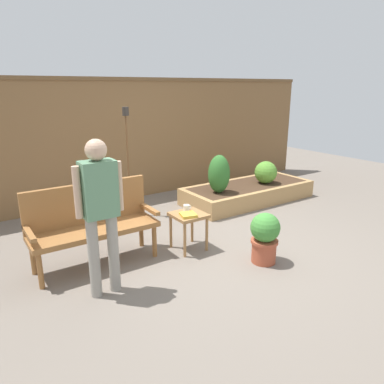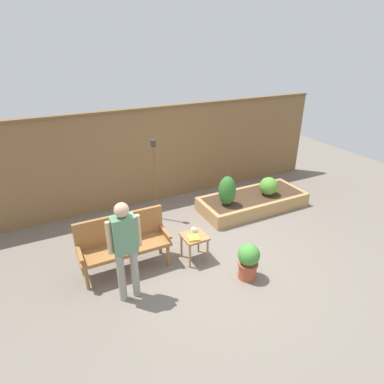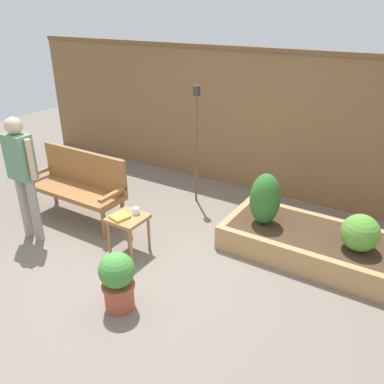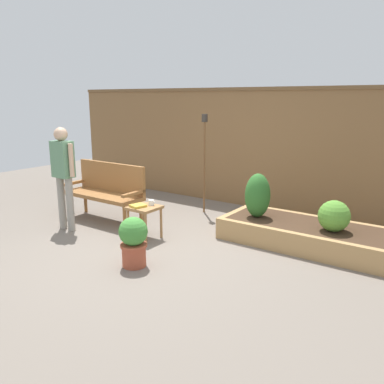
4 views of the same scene
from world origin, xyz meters
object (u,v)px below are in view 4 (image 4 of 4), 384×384
(side_table, at_px, (145,212))
(person_by_bench, at_px, (63,170))
(book_on_table, at_px, (138,206))
(potted_boxwood, at_px, (133,240))
(cup_on_table, at_px, (151,203))
(garden_bench, at_px, (107,188))
(tiki_torch, at_px, (204,146))
(shrub_near_bench, at_px, (258,196))
(shrub_far_corner, at_px, (334,216))

(side_table, height_order, person_by_bench, person_by_bench)
(book_on_table, height_order, potted_boxwood, potted_boxwood)
(cup_on_table, bearing_deg, potted_boxwood, -61.00)
(garden_bench, height_order, tiki_torch, tiki_torch)
(tiki_torch, bearing_deg, cup_on_table, -86.11)
(side_table, bearing_deg, cup_on_table, 69.19)
(tiki_torch, bearing_deg, shrub_near_bench, -25.02)
(cup_on_table, height_order, tiki_torch, tiki_torch)
(side_table, xyz_separation_m, shrub_far_corner, (2.35, 1.00, 0.11))
(book_on_table, distance_m, potted_boxwood, 0.95)
(cup_on_table, xyz_separation_m, tiki_torch, (-0.10, 1.52, 0.65))
(tiki_torch, height_order, person_by_bench, tiki_torch)
(potted_boxwood, relative_size, tiki_torch, 0.36)
(garden_bench, xyz_separation_m, shrub_near_bench, (2.39, 0.66, 0.07))
(book_on_table, height_order, tiki_torch, tiki_torch)
(shrub_near_bench, bearing_deg, garden_bench, -164.46)
(side_table, height_order, cup_on_table, cup_on_table)
(potted_boxwood, xyz_separation_m, shrub_far_corner, (1.81, 1.80, 0.17))
(shrub_near_bench, distance_m, shrub_far_corner, 1.09)
(potted_boxwood, height_order, person_by_bench, person_by_bench)
(cup_on_table, distance_m, book_on_table, 0.20)
(shrub_near_bench, distance_m, tiki_torch, 1.57)
(cup_on_table, xyz_separation_m, person_by_bench, (-1.30, -0.49, 0.41))
(garden_bench, height_order, side_table, garden_bench)
(cup_on_table, xyz_separation_m, book_on_table, (-0.09, -0.18, -0.02))
(shrub_far_corner, height_order, person_by_bench, person_by_bench)
(book_on_table, bearing_deg, side_table, 68.38)
(shrub_far_corner, xyz_separation_m, person_by_bench, (-3.61, -1.38, 0.43))
(shrub_far_corner, bearing_deg, tiki_torch, 165.59)
(garden_bench, distance_m, side_table, 1.18)
(garden_bench, bearing_deg, person_by_bench, -100.66)
(side_table, xyz_separation_m, tiki_torch, (-0.06, 1.62, 0.77))
(side_table, distance_m, potted_boxwood, 0.96)
(cup_on_table, height_order, book_on_table, cup_on_table)
(tiki_torch, relative_size, person_by_bench, 1.10)
(book_on_table, relative_size, shrub_far_corner, 0.47)
(shrub_near_bench, bearing_deg, potted_boxwood, -112.02)
(shrub_far_corner, distance_m, person_by_bench, 3.89)
(side_table, bearing_deg, tiki_torch, 92.23)
(shrub_far_corner, xyz_separation_m, tiki_torch, (-2.41, 0.62, 0.67))
(side_table, distance_m, cup_on_table, 0.17)
(garden_bench, height_order, potted_boxwood, garden_bench)
(book_on_table, relative_size, potted_boxwood, 0.31)
(cup_on_table, height_order, shrub_far_corner, shrub_far_corner)
(side_table, distance_m, shrub_near_bench, 1.63)
(side_table, relative_size, tiki_torch, 0.28)
(potted_boxwood, distance_m, person_by_bench, 1.94)
(book_on_table, distance_m, shrub_near_bench, 1.70)
(shrub_near_bench, bearing_deg, cup_on_table, -143.86)
(shrub_near_bench, bearing_deg, side_table, -141.69)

